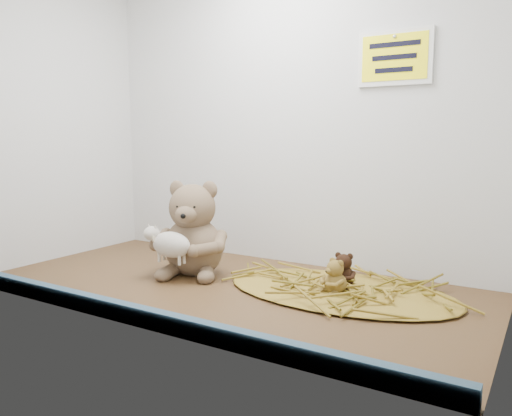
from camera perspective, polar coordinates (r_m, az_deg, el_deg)
The scene contains 8 objects.
alcove_shell at distance 124.02cm, azimuth -1.10°, elevation 12.39°, with size 120.40×60.20×90.40cm.
front_rail at distance 99.68cm, azimuth -12.96°, elevation -11.95°, with size 119.28×2.20×3.60cm, color #355366.
straw_bed at distance 118.41cm, azimuth 9.49°, elevation -9.28°, with size 55.41×32.18×1.07cm, color brown.
main_teddy at distance 131.50cm, azimuth -7.18°, elevation -2.23°, with size 19.81×20.92×24.57cm, color #776449, non-canonical shape.
toy_lamb at distance 125.42cm, azimuth -9.65°, elevation -4.16°, with size 14.05×8.57×9.08cm, color silver, non-canonical shape.
mini_teddy_tan at distance 114.42cm, azimuth 9.08°, elevation -7.55°, with size 6.36×6.71×7.88cm, color olive, non-canonical shape.
mini_teddy_brown at distance 119.91cm, azimuth 9.98°, elevation -6.81°, with size 6.47×6.83×8.02cm, color black, non-canonical shape.
wall_sign at distance 131.54cm, azimuth 15.57°, elevation 16.24°, with size 16.00×1.20×11.00cm, color #FFF20D.
Camera 1 is at (65.93, -95.61, 35.37)cm, focal length 35.00 mm.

